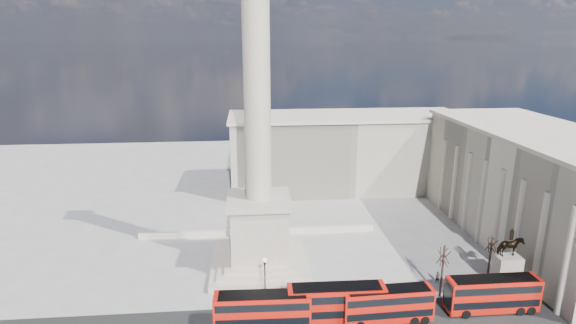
# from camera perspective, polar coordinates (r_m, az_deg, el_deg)

# --- Properties ---
(ground) EXTENTS (180.00, 180.00, 0.00)m
(ground) POSITION_cam_1_polar(r_m,az_deg,el_deg) (63.88, -3.44, -15.19)
(ground) COLOR #A4A09C
(ground) RESTS_ON ground
(nelsons_column) EXTENTS (14.00, 14.00, 49.85)m
(nelsons_column) POSITION_cam_1_polar(r_m,az_deg,el_deg) (63.10, -3.76, -2.69)
(nelsons_column) COLOR #BBAD9C
(nelsons_column) RESTS_ON ground
(balustrade_wall) EXTENTS (40.00, 0.60, 1.10)m
(balustrade_wall) POSITION_cam_1_polar(r_m,az_deg,el_deg) (77.85, -3.80, -8.84)
(balustrade_wall) COLOR beige
(balustrade_wall) RESTS_ON ground
(building_east) EXTENTS (19.00, 46.00, 18.60)m
(building_east) POSITION_cam_1_polar(r_m,az_deg,el_deg) (82.98, 29.06, -2.80)
(building_east) COLOR beige
(building_east) RESTS_ON ground
(building_northeast) EXTENTS (51.00, 17.00, 16.60)m
(building_northeast) POSITION_cam_1_polar(r_m,az_deg,el_deg) (100.25, 7.30, 1.35)
(building_northeast) COLOR beige
(building_northeast) RESTS_ON ground
(red_bus_a) EXTENTS (11.11, 2.89, 4.48)m
(red_bus_a) POSITION_cam_1_polar(r_m,az_deg,el_deg) (54.34, -3.19, -18.32)
(red_bus_a) COLOR red
(red_bus_a) RESTS_ON ground
(red_bus_b) EXTENTS (10.81, 2.89, 4.35)m
(red_bus_b) POSITION_cam_1_polar(r_m,az_deg,el_deg) (56.69, 12.56, -17.21)
(red_bus_b) COLOR red
(red_bus_b) RESTS_ON ground
(red_bus_c) EXTENTS (11.53, 2.87, 4.66)m
(red_bus_c) POSITION_cam_1_polar(r_m,az_deg,el_deg) (55.67, 6.22, -17.36)
(red_bus_c) COLOR red
(red_bus_c) RESTS_ON ground
(red_bus_d) EXTENTS (11.23, 2.69, 4.55)m
(red_bus_d) POSITION_cam_1_polar(r_m,az_deg,el_deg) (62.36, 24.56, -14.99)
(red_bus_d) COLOR red
(red_bus_d) RESTS_ON ground
(victorian_lamp) EXTENTS (0.58, 0.58, 6.72)m
(victorian_lamp) POSITION_cam_1_polar(r_m,az_deg,el_deg) (57.18, -2.95, -14.55)
(victorian_lamp) COLOR black
(victorian_lamp) RESTS_ON ground
(equestrian_statue) EXTENTS (4.06, 3.04, 8.44)m
(equestrian_statue) POSITION_cam_1_polar(r_m,az_deg,el_deg) (68.48, 26.07, -11.85)
(equestrian_statue) COLOR beige
(equestrian_statue) RESTS_ON ground
(bare_tree_near) EXTENTS (1.74, 1.74, 7.59)m
(bare_tree_near) POSITION_cam_1_polar(r_m,az_deg,el_deg) (61.52, 19.19, -11.04)
(bare_tree_near) COLOR #332319
(bare_tree_near) RESTS_ON ground
(bare_tree_mid) EXTENTS (1.70, 1.70, 6.43)m
(bare_tree_mid) POSITION_cam_1_polar(r_m,az_deg,el_deg) (69.38, 24.46, -9.35)
(bare_tree_mid) COLOR #332319
(bare_tree_mid) RESTS_ON ground
(bare_tree_far) EXTENTS (1.96, 1.96, 8.02)m
(bare_tree_far) POSITION_cam_1_polar(r_m,az_deg,el_deg) (84.03, 23.43, -4.06)
(bare_tree_far) COLOR #332319
(bare_tree_far) RESTS_ON ground
(pedestrian_walking) EXTENTS (0.63, 0.44, 1.67)m
(pedestrian_walking) POSITION_cam_1_polar(r_m,az_deg,el_deg) (66.87, 18.47, -13.71)
(pedestrian_walking) COLOR black
(pedestrian_walking) RESTS_ON ground
(pedestrian_standing) EXTENTS (1.04, 0.99, 1.69)m
(pedestrian_standing) POSITION_cam_1_polar(r_m,az_deg,el_deg) (62.26, 18.06, -15.98)
(pedestrian_standing) COLOR black
(pedestrian_standing) RESTS_ON ground
(pedestrian_crossing) EXTENTS (0.73, 1.05, 1.65)m
(pedestrian_crossing) POSITION_cam_1_polar(r_m,az_deg,el_deg) (59.73, 3.83, -16.65)
(pedestrian_crossing) COLOR black
(pedestrian_crossing) RESTS_ON ground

